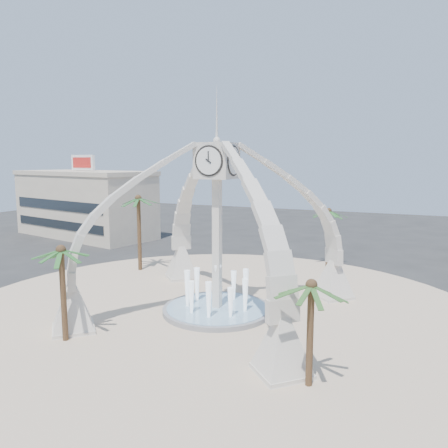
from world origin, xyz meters
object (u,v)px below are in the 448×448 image
at_px(palm_south, 61,251).
at_px(palm_west, 138,199).
at_px(clock_tower, 217,225).
at_px(palm_east, 311,286).
at_px(palm_north, 329,212).
at_px(fountain, 217,309).

bearing_deg(palm_south, palm_west, 110.30).
bearing_deg(palm_south, clock_tower, 53.01).
bearing_deg(palm_east, palm_north, 99.26).
xyz_separation_m(fountain, palm_east, (8.64, -7.68, 4.81)).
bearing_deg(palm_west, clock_tower, -32.87).
xyz_separation_m(palm_east, palm_west, (-21.15, 15.77, 2.14)).
height_order(fountain, palm_south, palm_south).
relative_size(fountain, palm_west, 0.98).
relative_size(palm_north, palm_south, 1.03).
relative_size(palm_east, palm_west, 0.72).
xyz_separation_m(palm_west, palm_south, (6.13, -16.56, -1.58)).
height_order(fountain, palm_north, palm_north).
xyz_separation_m(palm_east, palm_north, (-4.09, 25.10, 0.74)).
height_order(palm_east, palm_west, palm_west).
height_order(clock_tower, palm_south, clock_tower).
bearing_deg(clock_tower, fountain, 90.00).
xyz_separation_m(palm_east, palm_south, (-15.02, -0.79, 0.56)).
bearing_deg(palm_east, clock_tower, 138.34).
height_order(palm_east, palm_south, palm_south).
bearing_deg(fountain, palm_south, -126.99).
bearing_deg(fountain, palm_north, 75.38).
bearing_deg(palm_west, fountain, -32.87).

